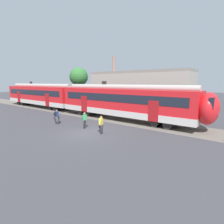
# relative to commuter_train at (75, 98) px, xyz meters

# --- Properties ---
(ground_plane) EXTENTS (160.00, 160.00, 0.00)m
(ground_plane) POSITION_rel_commuter_train_xyz_m (9.51, -6.69, -2.25)
(ground_plane) COLOR #38383D
(track_bed) EXTENTS (80.00, 4.40, 0.01)m
(track_bed) POSITION_rel_commuter_train_xyz_m (-2.48, 0.00, -2.25)
(track_bed) COLOR #605951
(track_bed) RESTS_ON ground
(commuter_train) EXTENTS (38.05, 3.07, 4.73)m
(commuter_train) POSITION_rel_commuter_train_xyz_m (0.00, 0.00, 0.00)
(commuter_train) COLOR #B7B2AD
(commuter_train) RESTS_ON ground
(pedestrian_navy) EXTENTS (0.54, 0.63, 1.67)m
(pedestrian_navy) POSITION_rel_commuter_train_xyz_m (4.28, -6.36, -1.26)
(pedestrian_navy) COLOR #28282D
(pedestrian_navy) RESTS_ON ground
(pedestrian_green) EXTENTS (0.56, 0.66, 1.67)m
(pedestrian_green) POSITION_rel_commuter_train_xyz_m (8.01, -5.68, -1.26)
(pedestrian_green) COLOR #28282D
(pedestrian_green) RESTS_ON ground
(pedestrian_yellow) EXTENTS (0.67, 0.54, 1.67)m
(pedestrian_yellow) POSITION_rel_commuter_train_xyz_m (10.56, -6.13, -1.26)
(pedestrian_yellow) COLOR #28282D
(pedestrian_yellow) RESTS_ON ground
(background_building) EXTENTS (17.16, 5.00, 9.20)m
(background_building) POSITION_rel_commuter_train_xyz_m (6.08, 8.57, 0.95)
(background_building) COLOR gray
(background_building) RESTS_ON ground
(street_tree_left) EXTENTS (4.19, 4.19, 7.93)m
(street_tree_left) POSITION_rel_commuter_train_xyz_m (-10.26, 10.02, 3.56)
(street_tree_left) COLOR brown
(street_tree_left) RESTS_ON ground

